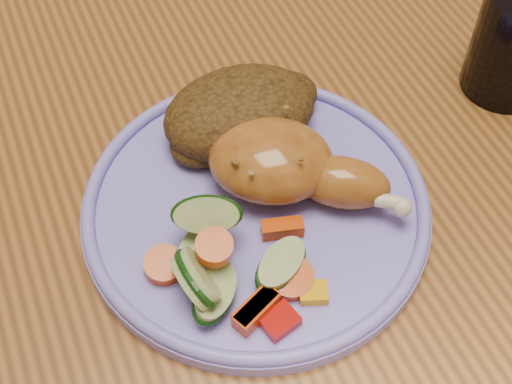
% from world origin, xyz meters
% --- Properties ---
extents(dining_table, '(0.90, 1.40, 0.75)m').
position_xyz_m(dining_table, '(0.00, 0.00, 0.67)').
color(dining_table, brown).
rests_on(dining_table, ground).
extents(plate, '(0.26, 0.26, 0.01)m').
position_xyz_m(plate, '(-0.02, -0.06, 0.76)').
color(plate, '#7B72DE').
rests_on(plate, dining_table).
extents(plate_rim, '(0.26, 0.26, 0.01)m').
position_xyz_m(plate_rim, '(-0.02, -0.06, 0.77)').
color(plate_rim, '#7B72DE').
rests_on(plate_rim, plate).
extents(chicken_leg, '(0.14, 0.13, 0.05)m').
position_xyz_m(chicken_leg, '(0.01, -0.05, 0.79)').
color(chicken_leg, '#A05F21').
rests_on(chicken_leg, plate).
extents(rice_pilaf, '(0.13, 0.09, 0.05)m').
position_xyz_m(rice_pilaf, '(-0.00, 0.01, 0.78)').
color(rice_pilaf, '#4B3112').
rests_on(rice_pilaf, plate).
extents(vegetable_pile, '(0.12, 0.12, 0.06)m').
position_xyz_m(vegetable_pile, '(-0.06, -0.10, 0.78)').
color(vegetable_pile, '#A50A05').
rests_on(vegetable_pile, plate).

